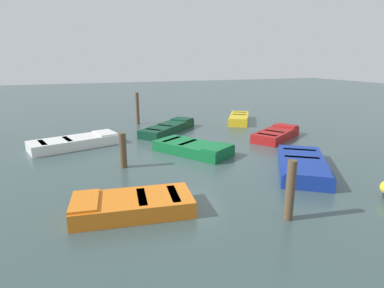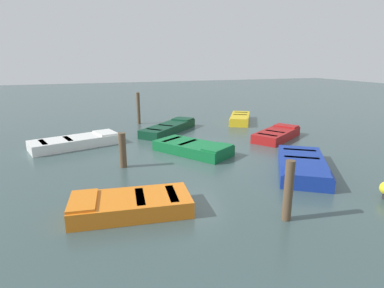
% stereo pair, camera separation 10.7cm
% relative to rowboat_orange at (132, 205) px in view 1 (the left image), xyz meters
% --- Properties ---
extents(ground_plane, '(80.00, 80.00, 0.00)m').
position_rel_rowboat_orange_xyz_m(ground_plane, '(-4.26, 3.07, -0.22)').
color(ground_plane, '#384C4C').
extents(rowboat_orange, '(1.61, 2.94, 0.46)m').
position_rel_rowboat_orange_xyz_m(rowboat_orange, '(0.00, 0.00, 0.00)').
color(rowboat_orange, orange).
rests_on(rowboat_orange, ground_plane).
extents(rowboat_blue, '(3.67, 3.10, 0.46)m').
position_rel_rowboat_orange_xyz_m(rowboat_blue, '(-1.01, 5.76, -0.00)').
color(rowboat_blue, navy).
rests_on(rowboat_blue, ground_plane).
extents(rowboat_red, '(2.59, 3.11, 0.46)m').
position_rel_rowboat_orange_xyz_m(rowboat_red, '(-5.05, 7.52, -0.00)').
color(rowboat_red, maroon).
rests_on(rowboat_red, ground_plane).
extents(rowboat_white, '(2.22, 3.71, 0.46)m').
position_rel_rowboat_orange_xyz_m(rowboat_white, '(-6.71, -1.28, -0.00)').
color(rowboat_white, silver).
rests_on(rowboat_white, ground_plane).
extents(rowboat_green, '(3.29, 2.82, 0.46)m').
position_rel_rowboat_orange_xyz_m(rowboat_green, '(-4.19, 3.08, -0.00)').
color(rowboat_green, '#0F602D').
rests_on(rowboat_green, ground_plane).
extents(rowboat_yellow, '(3.25, 2.51, 0.46)m').
position_rel_rowboat_orange_xyz_m(rowboat_yellow, '(-9.21, 7.80, -0.00)').
color(rowboat_yellow, gold).
rests_on(rowboat_yellow, ground_plane).
extents(rowboat_dark_green, '(3.43, 3.50, 0.46)m').
position_rel_rowboat_orange_xyz_m(rowboat_dark_green, '(-8.10, 3.19, -0.00)').
color(rowboat_dark_green, '#0C3823').
rests_on(rowboat_dark_green, ground_plane).
extents(mooring_piling_mid_left, '(0.21, 0.21, 1.43)m').
position_rel_rowboat_orange_xyz_m(mooring_piling_mid_left, '(1.54, 3.33, 0.50)').
color(mooring_piling_mid_left, brown).
rests_on(mooring_piling_mid_left, ground_plane).
extents(mooring_piling_mid_right, '(0.19, 0.19, 1.78)m').
position_rel_rowboat_orange_xyz_m(mooring_piling_mid_right, '(-10.70, 2.12, 0.67)').
color(mooring_piling_mid_right, brown).
rests_on(mooring_piling_mid_right, ground_plane).
extents(mooring_piling_far_right, '(0.24, 0.24, 1.20)m').
position_rel_rowboat_orange_xyz_m(mooring_piling_far_right, '(-3.41, 0.28, 0.38)').
color(mooring_piling_far_right, brown).
rests_on(mooring_piling_far_right, ground_plane).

